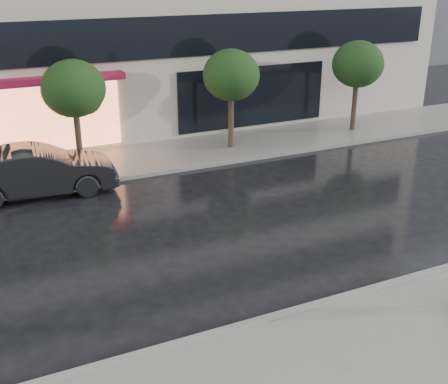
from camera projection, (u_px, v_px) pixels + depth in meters
ground at (301, 285)px, 13.09m from camera, size 120.00×120.00×0.00m
sidewalk_near at (396, 366)px, 10.34m from camera, size 60.00×4.50×0.12m
sidewalk_far at (158, 156)px, 21.67m from camera, size 60.00×3.50×0.12m
curb_near at (326, 304)px, 12.22m from camera, size 60.00×0.25×0.14m
curb_far at (174, 170)px, 20.19m from camera, size 60.00×0.25×0.14m
tree_mid_west at (75, 91)px, 19.25m from camera, size 2.20×2.20×3.99m
tree_mid_east at (232, 77)px, 21.61m from camera, size 2.20×2.20×3.99m
tree_far_east at (358, 66)px, 23.97m from camera, size 2.20×2.20×3.99m
parked_car at (38, 171)px, 17.92m from camera, size 4.97×2.01×1.61m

